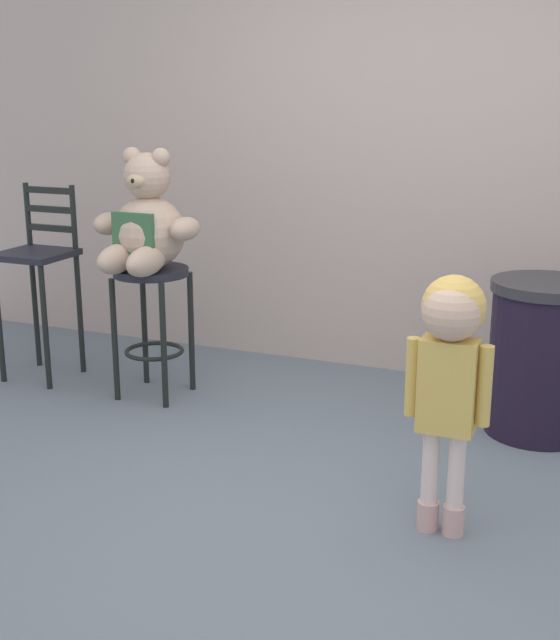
% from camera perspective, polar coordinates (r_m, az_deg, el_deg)
% --- Properties ---
extents(ground_plane, '(24.00, 24.00, 0.00)m').
position_cam_1_polar(ground_plane, '(3.34, 0.90, -13.73)').
color(ground_plane, slate).
extents(building_wall, '(6.24, 0.30, 3.74)m').
position_cam_1_polar(building_wall, '(4.95, 10.59, 17.98)').
color(building_wall, '#B6A498').
rests_on(building_wall, ground_plane).
extents(bar_stool_with_teddy, '(0.40, 0.40, 0.71)m').
position_cam_1_polar(bar_stool_with_teddy, '(4.56, -8.62, 1.05)').
color(bar_stool_with_teddy, '#1F202B').
rests_on(bar_stool_with_teddy, ground_plane).
extents(teddy_bear, '(0.59, 0.53, 0.63)m').
position_cam_1_polar(teddy_bear, '(4.45, -9.04, 6.34)').
color(teddy_bear, tan).
rests_on(teddy_bear, bar_stool_with_teddy).
extents(child_walking, '(0.31, 0.25, 0.99)m').
position_cam_1_polar(child_walking, '(3.08, 11.43, -2.01)').
color(child_walking, '#CCA29B').
rests_on(child_walking, ground_plane).
extents(trash_bin, '(0.52, 0.52, 0.76)m').
position_cam_1_polar(trash_bin, '(4.22, 17.24, -2.45)').
color(trash_bin, black).
rests_on(trash_bin, ground_plane).
extents(bar_chair_empty, '(0.38, 0.38, 1.10)m').
position_cam_1_polar(bar_chair_empty, '(4.99, -15.96, 3.46)').
color(bar_chair_empty, '#1F202B').
rests_on(bar_chair_empty, ground_plane).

